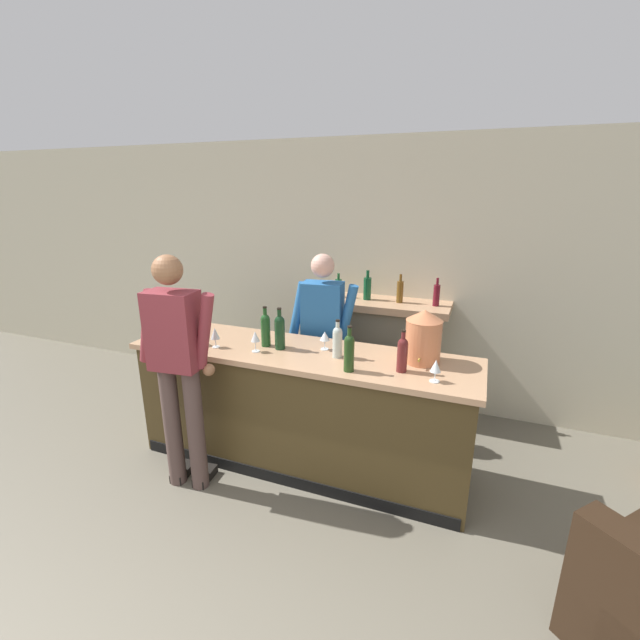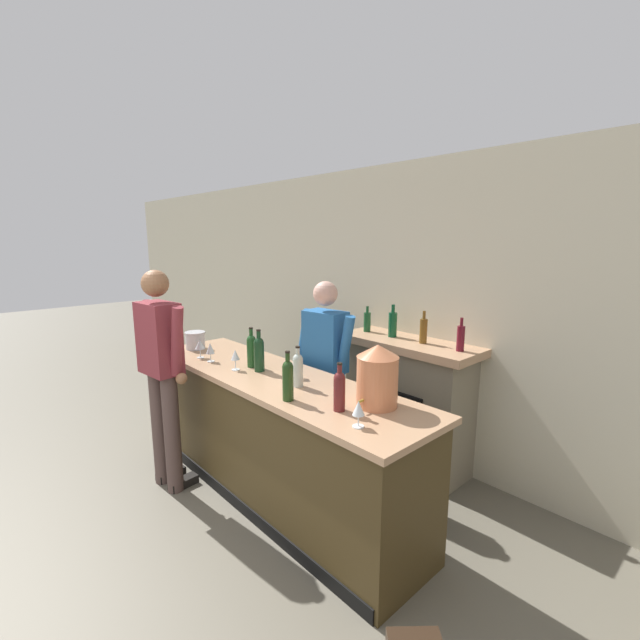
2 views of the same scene
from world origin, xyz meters
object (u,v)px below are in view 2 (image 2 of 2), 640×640
wine_glass_front_right (200,345)px  wine_glass_back_row (210,349)px  fireplace_stone (407,401)px  person_bartender (325,369)px  wine_bottle_burgundy_dark (339,389)px  person_customer (162,370)px  wine_bottle_port_short (288,379)px  wine_glass_front_left (235,356)px  wine_glass_mid_counter (358,409)px  wine_bottle_cabernet_heavy (259,353)px  wine_glass_by_dispenser (297,364)px  ice_bucket_steel (195,340)px  copper_dispenser (377,375)px  wine_bottle_riesling_slim (298,368)px  wine_bottle_rose_blush (251,349)px

wine_glass_front_right → wine_glass_back_row: size_ratio=0.99×
fireplace_stone → person_bartender: (-0.43, -0.63, 0.34)m
person_bartender → wine_bottle_burgundy_dark: size_ratio=5.60×
person_customer → wine_bottle_port_short: (1.20, 0.35, 0.15)m
wine_glass_front_left → wine_glass_mid_counter: 1.38m
wine_bottle_cabernet_heavy → wine_glass_by_dispenser: size_ratio=2.26×
wine_glass_by_dispenser → wine_bottle_port_short: bearing=-47.3°
ice_bucket_steel → wine_bottle_port_short: size_ratio=0.58×
wine_glass_front_right → wine_glass_by_dispenser: wine_glass_front_right is taller
ice_bucket_steel → wine_glass_front_left: (0.84, -0.07, 0.04)m
person_customer → copper_dispenser: 1.81m
copper_dispenser → ice_bucket_steel: (-2.10, -0.19, -0.12)m
ice_bucket_steel → wine_glass_by_dispenser: size_ratio=1.27×
wine_bottle_riesling_slim → wine_glass_front_left: 0.65m
wine_bottle_burgundy_dark → person_customer: bearing=-162.9°
wine_glass_front_right → copper_dispenser: bearing=9.8°
copper_dispenser → wine_bottle_rose_blush: bearing=-174.6°
wine_bottle_riesling_slim → wine_bottle_cabernet_heavy: (-0.48, 0.00, 0.02)m
person_customer → ice_bucket_steel: (-0.44, 0.51, 0.09)m
fireplace_stone → wine_glass_mid_counter: 1.63m
ice_bucket_steel → person_customer: bearing=-49.2°
wine_bottle_burgundy_dark → wine_glass_front_right: (-1.66, -0.08, -0.02)m
person_customer → wine_glass_mid_counter: bearing=12.3°
wine_glass_by_dispenser → wine_bottle_rose_blush: bearing=-168.9°
wine_bottle_riesling_slim → copper_dispenser: bearing=12.7°
fireplace_stone → wine_glass_front_left: 1.61m
wine_bottle_rose_blush → ice_bucket_steel: bearing=-175.2°
copper_dispenser → wine_bottle_port_short: copper_dispenser is taller
ice_bucket_steel → wine_glass_mid_counter: ice_bucket_steel is taller
wine_glass_front_left → wine_glass_back_row: 0.35m
wine_bottle_rose_blush → copper_dispenser: bearing=5.4°
person_bartender → copper_dispenser: (0.96, -0.45, 0.28)m
person_bartender → wine_bottle_rose_blush: size_ratio=5.14×
fireplace_stone → wine_bottle_cabernet_heavy: 1.45m
fireplace_stone → wine_glass_front_right: 1.93m
wine_bottle_port_short → wine_bottle_rose_blush: 0.82m
wine_glass_mid_counter → wine_bottle_rose_blush: bearing=171.7°
person_customer → ice_bucket_steel: 0.68m
fireplace_stone → wine_bottle_cabernet_heavy: size_ratio=4.35×
wine_glass_back_row → wine_glass_front_right: bearing=-176.8°
person_customer → wine_bottle_port_short: person_customer is taller
copper_dispenser → wine_bottle_riesling_slim: bearing=-167.3°
wine_bottle_cabernet_heavy → wine_glass_back_row: wine_bottle_cabernet_heavy is taller
wine_bottle_riesling_slim → wine_bottle_cabernet_heavy: 0.49m
wine_bottle_rose_blush → wine_glass_by_dispenser: (0.48, 0.09, -0.04)m
wine_bottle_rose_blush → person_customer: bearing=-125.2°
wine_bottle_port_short → wine_bottle_riesling_slim: bearing=126.5°
wine_glass_by_dispenser → wine_glass_mid_counter: wine_glass_mid_counter is taller
wine_bottle_riesling_slim → wine_bottle_rose_blush: wine_bottle_rose_blush is taller
fireplace_stone → copper_dispenser: fireplace_stone is taller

